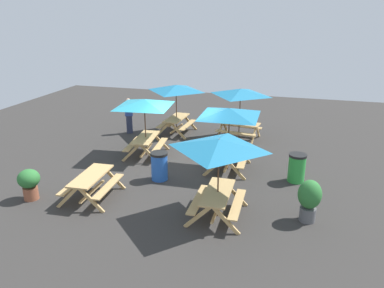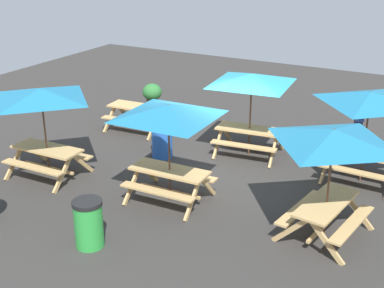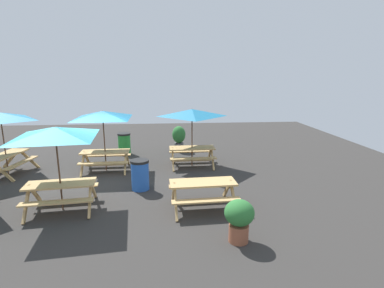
# 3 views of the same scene
# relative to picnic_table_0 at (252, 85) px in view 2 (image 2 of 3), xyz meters

# --- Properties ---
(ground_plane) EXTENTS (25.63, 25.63, 0.00)m
(ground_plane) POSITION_rel_picnic_table_0_xyz_m (-0.21, -1.73, -1.99)
(ground_plane) COLOR #33302D
(ground_plane) RESTS_ON ground
(picnic_table_0) EXTENTS (2.81, 2.81, 2.34)m
(picnic_table_0) POSITION_rel_picnic_table_0_xyz_m (0.00, 0.00, 0.00)
(picnic_table_0) COLOR tan
(picnic_table_0) RESTS_ON ground
(picnic_table_1) EXTENTS (2.83, 2.83, 2.34)m
(picnic_table_1) POSITION_rel_picnic_table_0_xyz_m (-0.52, -3.40, 0.00)
(picnic_table_1) COLOR tan
(picnic_table_1) RESTS_ON ground
(picnic_table_2) EXTENTS (2.02, 2.02, 2.34)m
(picnic_table_2) POSITION_rel_picnic_table_0_xyz_m (-3.88, -3.73, 0.00)
(picnic_table_2) COLOR tan
(picnic_table_2) RESTS_ON ground
(picnic_table_3) EXTENTS (2.26, 2.26, 2.34)m
(picnic_table_3) POSITION_rel_picnic_table_0_xyz_m (3.02, -3.25, 0.00)
(picnic_table_3) COLOR tan
(picnic_table_3) RESTS_ON ground
(picnic_table_4) EXTENTS (2.11, 2.11, 2.34)m
(picnic_table_4) POSITION_rel_picnic_table_0_xyz_m (3.10, -0.28, 0.00)
(picnic_table_4) COLOR tan
(picnic_table_4) RESTS_ON ground
(picnic_table_5) EXTENTS (1.87, 1.61, 0.81)m
(picnic_table_5) POSITION_rel_picnic_table_0_xyz_m (-3.84, 0.22, -1.43)
(picnic_table_5) COLOR tan
(picnic_table_5) RESTS_ON ground
(trash_bin_blue) EXTENTS (0.59, 0.59, 0.98)m
(trash_bin_blue) POSITION_rel_picnic_table_0_xyz_m (-2.01, -1.31, -1.49)
(trash_bin_blue) COLOR blue
(trash_bin_blue) RESTS_ON ground
(trash_bin_green) EXTENTS (0.59, 0.59, 0.98)m
(trash_bin_green) POSITION_rel_picnic_table_0_xyz_m (-0.91, -5.82, -1.49)
(trash_bin_green) COLOR green
(trash_bin_green) RESTS_ON ground
(potted_plant_1) EXTENTS (0.66, 0.66, 0.97)m
(potted_plant_1) POSITION_rel_picnic_table_0_xyz_m (-4.43, 1.99, -1.42)
(potted_plant_1) COLOR #935138
(potted_plant_1) RESTS_ON ground
(person_standing) EXTENTS (0.35, 0.42, 1.67)m
(person_standing) POSITION_rel_picnic_table_0_xyz_m (2.51, 1.87, -1.10)
(person_standing) COLOR #2D334C
(person_standing) RESTS_ON ground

